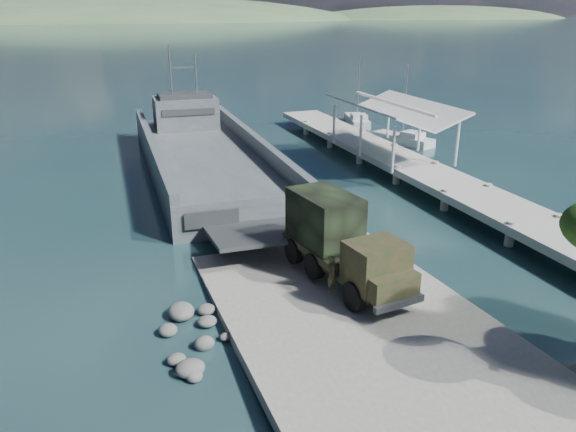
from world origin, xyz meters
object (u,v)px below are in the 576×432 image
Objects in this scene: landing_craft at (205,161)px; sailboat_near at (404,139)px; military_truck at (340,241)px; pier at (397,152)px; sailboat_far at (357,121)px; soldier at (332,282)px.

sailboat_near is at bearing 10.92° from landing_craft.
military_truck is 30.13m from sailboat_near.
pier is at bearing 44.18° from military_truck.
sailboat_near is (19.55, 3.15, -0.40)m from landing_craft.
sailboat_near is 0.98× the size of sailboat_far.
landing_craft is 19.80m from sailboat_near.
soldier is (0.64, -22.96, 0.49)m from landing_craft.
pier is at bearing -145.11° from sailboat_near.
pier reaches higher than soldier.
sailboat_far is at bearing 73.09° from pier.
landing_craft is 20.89× the size of soldier.
pier is at bearing -91.25° from sailboat_far.
military_truck is 2.39m from soldier.
landing_craft is at bearing 167.91° from sailboat_near.
pier is at bearing 19.88° from soldier.
sailboat_far is (17.67, 34.06, -1.88)m from military_truck.
landing_craft is at bearing 159.89° from pier.
sailboat_near is at bearing 20.79° from soldier.
landing_craft reaches higher than soldier.
pier is 1.32× the size of landing_craft.
sailboat_far is at bearing 69.13° from sailboat_near.
military_truck reaches higher than soldier.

